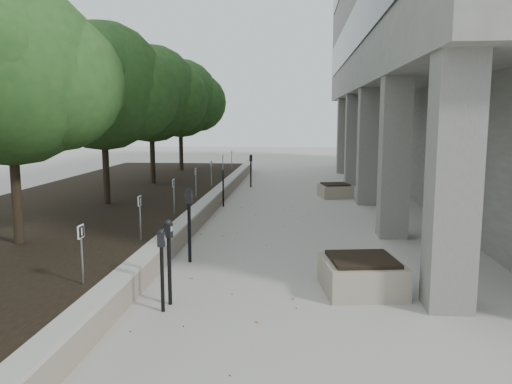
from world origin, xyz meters
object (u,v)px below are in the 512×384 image
(crabapple_tree_3, at_px, (104,114))
(parking_meter_3, at_px, (189,225))
(crabapple_tree_5, at_px, (180,115))
(crabapple_tree_2, at_px, (11,112))
(parking_meter_4, at_px, (223,188))
(parking_meter_1, at_px, (169,262))
(parking_meter_5, at_px, (251,171))
(parking_meter_2, at_px, (162,271))
(crabapple_tree_4, at_px, (151,114))
(planter_back, at_px, (335,190))
(planter_front, at_px, (362,274))

(crabapple_tree_3, distance_m, parking_meter_3, 6.38)
(crabapple_tree_5, bearing_deg, crabapple_tree_2, -90.00)
(parking_meter_4, bearing_deg, parking_meter_1, -94.84)
(parking_meter_5, bearing_deg, parking_meter_2, -104.75)
(parking_meter_3, bearing_deg, parking_meter_4, 87.89)
(parking_meter_2, distance_m, parking_meter_4, 9.54)
(crabapple_tree_4, relative_size, parking_meter_5, 3.80)
(crabapple_tree_2, bearing_deg, crabapple_tree_5, 90.00)
(crabapple_tree_5, xyz_separation_m, parking_meter_2, (3.74, -17.52, -2.46))
(parking_meter_1, distance_m, parking_meter_5, 14.13)
(crabapple_tree_3, xyz_separation_m, planter_back, (7.20, 4.44, -2.86))
(crabapple_tree_5, distance_m, planter_back, 9.54)
(crabapple_tree_5, relative_size, parking_meter_2, 4.13)
(crabapple_tree_4, height_order, planter_back, crabapple_tree_4)
(parking_meter_1, distance_m, parking_meter_4, 9.23)
(parking_meter_5, height_order, planter_front, parking_meter_5)
(planter_back, bearing_deg, parking_meter_1, -106.42)
(crabapple_tree_2, height_order, parking_meter_4, crabapple_tree_2)
(parking_meter_4, xyz_separation_m, planter_back, (3.92, 2.43, -0.37))
(crabapple_tree_4, bearing_deg, planter_back, -4.48)
(parking_meter_3, bearing_deg, parking_meter_1, -89.90)
(crabapple_tree_5, bearing_deg, parking_meter_1, -77.64)
(crabapple_tree_3, distance_m, crabapple_tree_5, 10.00)
(crabapple_tree_5, distance_m, parking_meter_4, 8.99)
(crabapple_tree_2, xyz_separation_m, planter_back, (7.20, 9.44, -2.86))
(planter_front, bearing_deg, crabapple_tree_4, 121.55)
(crabapple_tree_3, height_order, planter_front, crabapple_tree_3)
(crabapple_tree_4, height_order, parking_meter_2, crabapple_tree_4)
(crabapple_tree_5, relative_size, planter_back, 4.83)
(crabapple_tree_4, relative_size, parking_meter_2, 4.13)
(crabapple_tree_2, relative_size, parking_meter_5, 3.80)
(crabapple_tree_4, relative_size, planter_front, 4.14)
(parking_meter_3, bearing_deg, crabapple_tree_3, 122.35)
(crabapple_tree_3, bearing_deg, crabapple_tree_4, 90.00)
(parking_meter_3, distance_m, parking_meter_5, 11.67)
(crabapple_tree_5, height_order, planter_front, crabapple_tree_5)
(parking_meter_4, relative_size, planter_front, 0.96)
(crabapple_tree_5, height_order, planter_back, crabapple_tree_5)
(crabapple_tree_4, height_order, planter_front, crabapple_tree_4)
(crabapple_tree_3, xyz_separation_m, parking_meter_1, (3.77, -7.21, -2.42))
(parking_meter_5, distance_m, planter_front, 13.61)
(crabapple_tree_5, height_order, parking_meter_5, crabapple_tree_5)
(parking_meter_2, bearing_deg, crabapple_tree_2, 142.26)
(crabapple_tree_5, xyz_separation_m, parking_meter_3, (3.57, -14.75, -2.33))
(crabapple_tree_2, xyz_separation_m, crabapple_tree_5, (0.00, 15.00, 0.00))
(parking_meter_4, bearing_deg, crabapple_tree_4, 129.72)
(crabapple_tree_4, distance_m, parking_meter_5, 4.85)
(parking_meter_4, relative_size, planter_back, 1.13)
(planter_front, bearing_deg, parking_meter_5, 103.56)
(planter_front, bearing_deg, parking_meter_2, -159.30)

